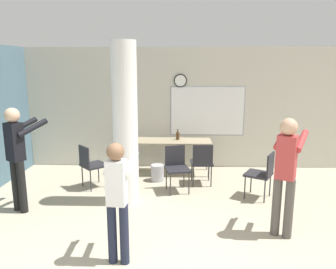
{
  "coord_description": "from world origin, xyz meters",
  "views": [
    {
      "loc": [
        0.14,
        -2.59,
        2.4
      ],
      "look_at": [
        -0.06,
        2.96,
        1.22
      ],
      "focal_mm": 35.0,
      "sensor_mm": 36.0,
      "label": 1
    }
  ],
  "objects_px": {
    "person_watching_back": "(17,151)",
    "chair_table_right": "(202,161)",
    "bottle_on_table": "(178,136)",
    "chair_near_pillar": "(91,163)",
    "person_playing_front": "(117,194)",
    "folding_table": "(171,143)",
    "chair_mid_room": "(262,172)",
    "chair_table_front": "(177,165)",
    "person_playing_side": "(286,168)"
  },
  "relations": [
    {
      "from": "chair_table_front",
      "to": "chair_near_pillar",
      "type": "bearing_deg",
      "value": 177.14
    },
    {
      "from": "folding_table",
      "to": "person_playing_front",
      "type": "bearing_deg",
      "value": -99.06
    },
    {
      "from": "chair_near_pillar",
      "to": "chair_table_right",
      "type": "bearing_deg",
      "value": 5.81
    },
    {
      "from": "chair_table_front",
      "to": "folding_table",
      "type": "bearing_deg",
      "value": 97.18
    },
    {
      "from": "chair_near_pillar",
      "to": "chair_mid_room",
      "type": "bearing_deg",
      "value": -7.5
    },
    {
      "from": "bottle_on_table",
      "to": "chair_mid_room",
      "type": "bearing_deg",
      "value": -43.69
    },
    {
      "from": "person_playing_front",
      "to": "chair_table_front",
      "type": "bearing_deg",
      "value": 74.1
    },
    {
      "from": "folding_table",
      "to": "person_playing_front",
      "type": "height_order",
      "value": "person_playing_front"
    },
    {
      "from": "folding_table",
      "to": "chair_table_front",
      "type": "xyz_separation_m",
      "value": [
        0.13,
        -1.05,
        -0.19
      ]
    },
    {
      "from": "chair_table_right",
      "to": "person_playing_front",
      "type": "relative_size",
      "value": 0.57
    },
    {
      "from": "person_watching_back",
      "to": "chair_table_right",
      "type": "bearing_deg",
      "value": 22.86
    },
    {
      "from": "folding_table",
      "to": "chair_mid_room",
      "type": "height_order",
      "value": "chair_mid_room"
    },
    {
      "from": "chair_mid_room",
      "to": "person_playing_side",
      "type": "bearing_deg",
      "value": -91.33
    },
    {
      "from": "person_playing_front",
      "to": "person_watching_back",
      "type": "xyz_separation_m",
      "value": [
        -1.9,
        1.4,
        0.13
      ]
    },
    {
      "from": "chair_table_front",
      "to": "person_watching_back",
      "type": "distance_m",
      "value": 2.82
    },
    {
      "from": "folding_table",
      "to": "person_watching_back",
      "type": "bearing_deg",
      "value": -140.12
    },
    {
      "from": "chair_table_front",
      "to": "person_playing_front",
      "type": "xyz_separation_m",
      "value": [
        -0.68,
        -2.4,
        0.39
      ]
    },
    {
      "from": "chair_table_front",
      "to": "person_watching_back",
      "type": "height_order",
      "value": "person_watching_back"
    },
    {
      "from": "chair_table_right",
      "to": "person_playing_side",
      "type": "xyz_separation_m",
      "value": [
        1.02,
        -1.98,
        0.5
      ]
    },
    {
      "from": "bottle_on_table",
      "to": "person_playing_side",
      "type": "relative_size",
      "value": 0.14
    },
    {
      "from": "chair_mid_room",
      "to": "chair_table_front",
      "type": "height_order",
      "value": "same"
    },
    {
      "from": "folding_table",
      "to": "chair_table_right",
      "type": "bearing_deg",
      "value": -49.31
    },
    {
      "from": "folding_table",
      "to": "person_watching_back",
      "type": "distance_m",
      "value": 3.21
    },
    {
      "from": "chair_table_right",
      "to": "chair_table_front",
      "type": "height_order",
      "value": "same"
    },
    {
      "from": "person_playing_side",
      "to": "person_playing_front",
      "type": "xyz_separation_m",
      "value": [
        -2.21,
        -0.73,
        -0.11
      ]
    },
    {
      "from": "folding_table",
      "to": "person_playing_side",
      "type": "relative_size",
      "value": 1.04
    },
    {
      "from": "chair_table_right",
      "to": "person_playing_side",
      "type": "distance_m",
      "value": 2.28
    },
    {
      "from": "chair_near_pillar",
      "to": "person_playing_side",
      "type": "xyz_separation_m",
      "value": [
        3.22,
        -1.75,
        0.5
      ]
    },
    {
      "from": "chair_table_front",
      "to": "person_watching_back",
      "type": "relative_size",
      "value": 0.5
    },
    {
      "from": "chair_mid_room",
      "to": "chair_near_pillar",
      "type": "height_order",
      "value": "same"
    },
    {
      "from": "chair_table_right",
      "to": "person_playing_front",
      "type": "bearing_deg",
      "value": -113.75
    },
    {
      "from": "folding_table",
      "to": "chair_table_right",
      "type": "height_order",
      "value": "chair_table_right"
    },
    {
      "from": "bottle_on_table",
      "to": "chair_near_pillar",
      "type": "relative_size",
      "value": 0.28
    },
    {
      "from": "chair_table_right",
      "to": "chair_near_pillar",
      "type": "distance_m",
      "value": 2.21
    },
    {
      "from": "bottle_on_table",
      "to": "chair_table_right",
      "type": "xyz_separation_m",
      "value": [
        0.5,
        -0.82,
        -0.34
      ]
    },
    {
      "from": "person_playing_side",
      "to": "person_playing_front",
      "type": "height_order",
      "value": "person_playing_side"
    },
    {
      "from": "chair_table_front",
      "to": "person_playing_side",
      "type": "bearing_deg",
      "value": -47.55
    },
    {
      "from": "chair_table_right",
      "to": "person_playing_side",
      "type": "bearing_deg",
      "value": -62.75
    },
    {
      "from": "chair_table_right",
      "to": "person_watching_back",
      "type": "height_order",
      "value": "person_watching_back"
    },
    {
      "from": "chair_mid_room",
      "to": "person_playing_front",
      "type": "bearing_deg",
      "value": -137.48
    },
    {
      "from": "bottle_on_table",
      "to": "chair_table_front",
      "type": "xyz_separation_m",
      "value": [
        -0.01,
        -1.13,
        -0.34
      ]
    },
    {
      "from": "chair_mid_room",
      "to": "person_playing_side",
      "type": "xyz_separation_m",
      "value": [
        -0.03,
        -1.33,
        0.5
      ]
    },
    {
      "from": "chair_mid_room",
      "to": "chair_table_front",
      "type": "distance_m",
      "value": 1.59
    },
    {
      "from": "chair_near_pillar",
      "to": "person_watching_back",
      "type": "distance_m",
      "value": 1.49
    },
    {
      "from": "folding_table",
      "to": "bottle_on_table",
      "type": "height_order",
      "value": "bottle_on_table"
    },
    {
      "from": "person_playing_side",
      "to": "chair_table_right",
      "type": "bearing_deg",
      "value": 117.25
    },
    {
      "from": "person_playing_side",
      "to": "person_playing_front",
      "type": "distance_m",
      "value": 2.33
    },
    {
      "from": "folding_table",
      "to": "chair_mid_room",
      "type": "distance_m",
      "value": 2.2
    },
    {
      "from": "person_playing_side",
      "to": "person_watching_back",
      "type": "relative_size",
      "value": 0.98
    },
    {
      "from": "bottle_on_table",
      "to": "chair_mid_room",
      "type": "distance_m",
      "value": 2.16
    }
  ]
}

